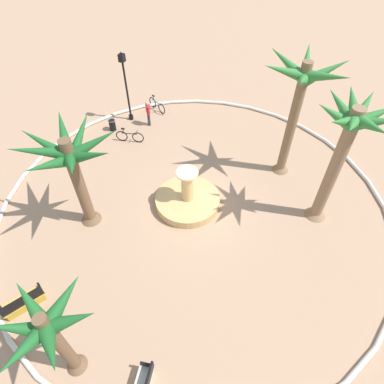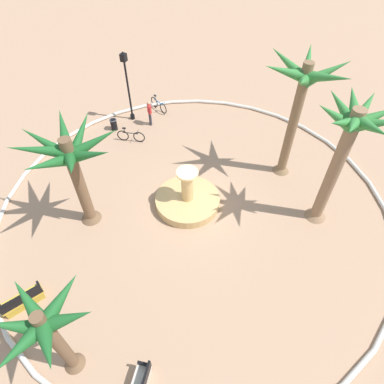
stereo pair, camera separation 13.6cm
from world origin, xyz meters
name	(u,v)px [view 2 (the right image)]	position (x,y,z in m)	size (l,w,h in m)	color
ground_plane	(194,206)	(0.00, 0.00, 0.00)	(80.00, 80.00, 0.00)	tan
plaza_curb	(194,205)	(0.00, 0.00, 0.10)	(19.22, 19.22, 0.20)	silver
fountain	(188,199)	(-0.03, -0.36, 0.32)	(3.23, 3.23, 2.22)	tan
palm_tree_near_fountain	(347,140)	(-1.88, 5.69, 4.69)	(3.35, 3.24, 6.37)	#8E6B4C
palm_tree_by_curb	(301,94)	(-4.36, 3.33, 4.79)	(4.02, 3.97, 6.54)	brown
palm_tree_mid_plaza	(71,160)	(2.75, -4.28, 3.80)	(4.19, 4.27, 5.12)	brown
palm_tree_far_side	(46,330)	(8.47, -0.84, 3.26)	(3.20, 3.05, 4.37)	brown
bench_east	(23,301)	(7.47, -4.02, 0.35)	(1.64, 1.20, 1.00)	gold
lamppost	(127,82)	(-5.26, -6.74, 2.63)	(0.32, 0.32, 4.51)	black
trash_bin	(114,124)	(-3.80, -7.20, 0.39)	(0.46, 0.46, 0.73)	black
bicycle_red_frame	(159,105)	(-6.88, -5.66, 0.38)	(0.80, 1.58, 0.94)	black
bicycle_by_lamppost	(131,136)	(-3.22, -5.59, 0.38)	(0.60, 1.67, 0.94)	black
person_cyclist_helmet	(150,112)	(-5.21, -5.36, 0.93)	(0.41, 0.40, 1.67)	#33333D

